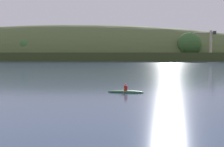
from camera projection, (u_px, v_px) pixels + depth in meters
far_shoreline_hill at (76, 59)px, 225.87m from camera, size 416.56×136.24×50.52m
dockside_crane at (210, 46)px, 179.77m from camera, size 12.77×3.77×17.60m
canoe_with_paddler at (126, 92)px, 28.76m from camera, size 3.45×1.41×1.02m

